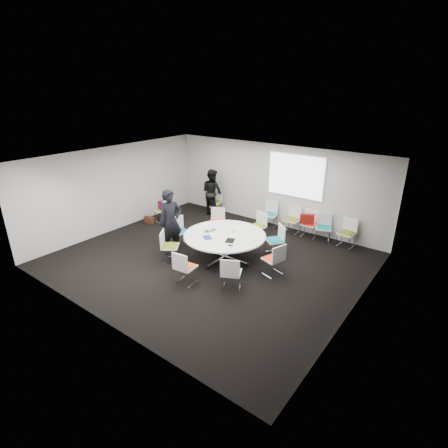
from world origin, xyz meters
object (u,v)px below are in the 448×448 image
Objects in this scene: chair_ring_e at (180,237)px; chair_spare_left at (164,215)px; chair_back_d at (323,233)px; laptop at (211,231)px; conference_table at (225,241)px; chair_ring_b at (275,246)px; chair_back_c at (309,229)px; brown_bag at (149,220)px; chair_ring_c at (257,231)px; chair_ring_g at (185,273)px; cup at (234,230)px; chair_back_e at (346,238)px; person_main at (171,222)px; chair_back_b at (291,225)px; chair_ring_a at (273,265)px; person_back at (212,192)px; chair_ring_h at (231,279)px; chair_ring_f at (170,252)px; maroon_bag at (163,206)px; chair_ring_d at (217,227)px; chair_person_back at (215,206)px; chair_back_a at (269,219)px.

chair_ring_e is 1.00× the size of chair_spare_left.
chair_back_d is 2.49× the size of laptop.
chair_ring_b is (1.01, 1.06, -0.27)m from conference_table.
chair_back_c reaches higher than brown_bag.
chair_back_c is (1.23, 1.17, 0.00)m from chair_ring_c.
chair_ring_g reaches higher than brown_bag.
cup is (1.73, 0.43, 0.50)m from chair_ring_e.
chair_back_e is (1.47, 1.76, 0.00)m from chair_ring_b.
chair_back_c is 0.46× the size of person_main.
chair_back_b is at bearing 77.20° from conference_table.
chair_ring_c is at bearing 16.56° from brown_bag.
chair_ring_g is 4.67m from chair_back_c.
chair_ring_a is at bearing 91.05° from chair_back_c.
chair_spare_left is 1.99m from person_back.
chair_ring_h is 2.44× the size of brown_bag.
chair_ring_c is 1.00× the size of chair_ring_g.
chair_ring_f is 1.00× the size of chair_spare_left.
chair_ring_f is 3.10m from maroon_bag.
brown_bag is (-0.32, -0.42, -0.50)m from maroon_bag.
chair_ring_d is 1.00× the size of chair_back_b.
laptop is 0.98× the size of brown_bag.
person_main is (-2.74, -3.46, 0.68)m from chair_back_c.
chair_ring_b is at bearing 1.44° from maroon_bag.
brown_bag is (-3.82, 2.20, -0.16)m from chair_ring_g.
maroon_bag is (-2.34, 2.00, 0.34)m from chair_ring_f.
chair_ring_g is 1.16m from chair_ring_h.
chair_spare_left is at bearing 50.89° from chair_person_back.
chair_ring_b is at bearing 133.53° from chair_ring_e.
chair_ring_f is at bearing -118.16° from person_main.
person_back is at bearing 75.37° from chair_ring_a.
chair_ring_e is 1.85m from cup.
chair_back_e reaches higher than brown_bag.
chair_back_d is at bearing 58.13° from conference_table.
chair_ring_f is 2.49× the size of laptop.
chair_ring_h is 5.37m from person_back.
cup is at bearing 35.63° from chair_back_d.
chair_ring_a is 2.26m from chair_ring_g.
chair_ring_h is 5.19m from brown_bag.
laptop is (2.13, -2.70, -0.13)m from person_back.
chair_back_d is at bearing 22.40° from brown_bag.
chair_spare_left is at bearing 17.09° from chair_back_c.
chair_ring_b and chair_ring_c have the same top height.
chair_ring_d is 2.49× the size of laptop.
chair_back_a is at bearing -148.28° from chair_ring_d.
chair_ring_c is at bearing -3.39° from laptop.
cup is 3.62m from maroon_bag.
chair_ring_f is at bearing -138.32° from chair_spare_left.
laptop is at bearing 50.06° from chair_back_e.
chair_ring_c is 2.85m from chair_person_back.
laptop is at bearing -39.62° from person_main.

